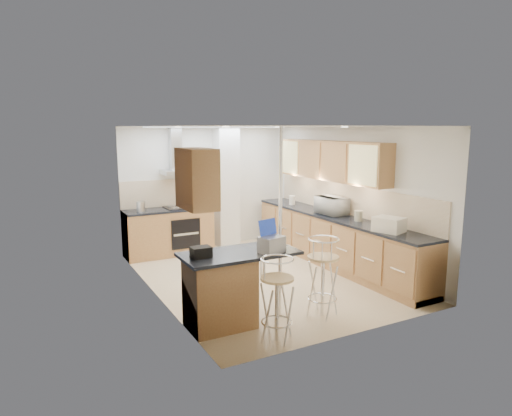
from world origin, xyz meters
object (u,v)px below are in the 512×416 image
microwave (332,206)px  bar_stool_near (277,299)px  laptop (272,244)px  bread_bin (389,225)px  bar_stool_end (323,277)px

microwave → bar_stool_near: (-2.47, -2.22, -0.57)m
laptop → bar_stool_near: 0.72m
microwave → bar_stool_near: 3.37m
microwave → bread_bin: size_ratio=1.37×
bar_stool_near → bread_bin: bread_bin is taller
bar_stool_near → bread_bin: (2.37, 0.68, 0.52)m
bar_stool_end → bread_bin: 1.59m
microwave → bar_stool_end: bearing=138.4°
laptop → microwave: bearing=22.5°
bar_stool_near → bar_stool_end: 0.96m
bar_stool_near → bread_bin: 2.52m
laptop → bar_stool_end: laptop is taller
bar_stool_near → bread_bin: bearing=40.7°
laptop → bread_bin: bearing=-9.2°
bar_stool_end → bread_bin: bearing=-35.7°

